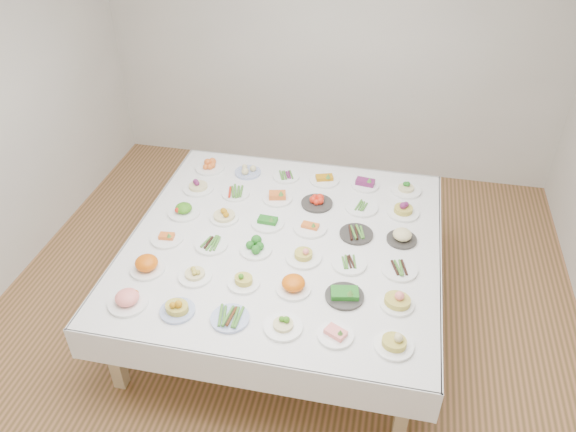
% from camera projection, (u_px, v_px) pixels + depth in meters
% --- Properties ---
extents(room_envelope, '(5.02, 5.02, 2.81)m').
position_uv_depth(room_envelope, '(282.00, 119.00, 3.75)').
color(room_envelope, '#A56C44').
rests_on(room_envelope, ground).
extents(display_table, '(2.44, 2.44, 0.75)m').
position_uv_depth(display_table, '(284.00, 246.00, 4.46)').
color(display_table, white).
rests_on(display_table, ground).
extents(dish_0, '(0.29, 0.29, 0.16)m').
position_uv_depth(dish_0, '(127.00, 296.00, 3.82)').
color(dish_0, white).
rests_on(dish_0, display_table).
extents(dish_1, '(0.24, 0.24, 0.14)m').
position_uv_depth(dish_1, '(177.00, 305.00, 3.76)').
color(dish_1, '#4C66B2').
rests_on(dish_1, display_table).
extents(dish_2, '(0.26, 0.26, 0.06)m').
position_uv_depth(dish_2, '(230.00, 317.00, 3.73)').
color(dish_2, '#4C66B2').
rests_on(dish_2, display_table).
extents(dish_3, '(0.25, 0.25, 0.13)m').
position_uv_depth(dish_3, '(283.00, 322.00, 3.65)').
color(dish_3, white).
rests_on(dish_3, display_table).
extents(dish_4, '(0.23, 0.23, 0.09)m').
position_uv_depth(dish_4, '(336.00, 333.00, 3.61)').
color(dish_4, white).
rests_on(dish_4, display_table).
extents(dish_5, '(0.25, 0.25, 0.14)m').
position_uv_depth(dish_5, '(395.00, 340.00, 3.52)').
color(dish_5, white).
rests_on(dish_5, display_table).
extents(dish_6, '(0.27, 0.27, 0.16)m').
position_uv_depth(dish_6, '(146.00, 262.00, 4.10)').
color(dish_6, white).
rests_on(dish_6, display_table).
extents(dish_7, '(0.24, 0.24, 0.12)m').
position_uv_depth(dish_7, '(195.00, 272.00, 4.05)').
color(dish_7, white).
rests_on(dish_7, display_table).
extents(dish_8, '(0.23, 0.23, 0.12)m').
position_uv_depth(dish_8, '(243.00, 279.00, 3.99)').
color(dish_8, white).
rests_on(dish_8, display_table).
extents(dish_9, '(0.25, 0.25, 0.14)m').
position_uv_depth(dish_9, '(293.00, 283.00, 3.94)').
color(dish_9, white).
rests_on(dish_9, display_table).
extents(dish_10, '(0.27, 0.27, 0.13)m').
position_uv_depth(dish_10, '(345.00, 292.00, 3.88)').
color(dish_10, '#302D2A').
rests_on(dish_10, display_table).
extents(dish_11, '(0.25, 0.24, 0.15)m').
position_uv_depth(dish_11, '(398.00, 298.00, 3.81)').
color(dish_11, white).
rests_on(dish_11, display_table).
extents(dish_12, '(0.25, 0.25, 0.10)m').
position_uv_depth(dish_12, '(167.00, 236.00, 4.41)').
color(dish_12, white).
rests_on(dish_12, display_table).
extents(dish_13, '(0.25, 0.25, 0.06)m').
position_uv_depth(dish_13, '(211.00, 243.00, 4.35)').
color(dish_13, white).
rests_on(dish_13, display_table).
extents(dish_14, '(0.24, 0.24, 0.11)m').
position_uv_depth(dish_14, '(256.00, 246.00, 4.29)').
color(dish_14, white).
rests_on(dish_14, display_table).
extents(dish_15, '(0.27, 0.27, 0.14)m').
position_uv_depth(dish_15, '(304.00, 252.00, 4.21)').
color(dish_15, white).
rests_on(dish_15, display_table).
extents(dish_16, '(0.26, 0.26, 0.06)m').
position_uv_depth(dish_16, '(349.00, 263.00, 4.18)').
color(dish_16, white).
rests_on(dish_16, display_table).
extents(dish_17, '(0.26, 0.26, 0.06)m').
position_uv_depth(dish_17, '(399.00, 268.00, 4.12)').
color(dish_17, white).
rests_on(dish_17, display_table).
extents(dish_18, '(0.27, 0.27, 0.14)m').
position_uv_depth(dish_18, '(184.00, 207.00, 4.68)').
color(dish_18, white).
rests_on(dish_18, display_table).
extents(dish_19, '(0.23, 0.23, 0.13)m').
position_uv_depth(dish_19, '(224.00, 213.00, 4.62)').
color(dish_19, white).
rests_on(dish_19, display_table).
extents(dish_20, '(0.27, 0.27, 0.11)m').
position_uv_depth(dish_20, '(268.00, 220.00, 4.57)').
color(dish_20, white).
rests_on(dish_20, display_table).
extents(dish_21, '(0.27, 0.27, 0.10)m').
position_uv_depth(dish_21, '(310.00, 226.00, 4.52)').
color(dish_21, white).
rests_on(dish_21, display_table).
extents(dish_22, '(0.27, 0.26, 0.06)m').
position_uv_depth(dish_22, '(356.00, 233.00, 4.46)').
color(dish_22, '#302D2A').
rests_on(dish_22, display_table).
extents(dish_23, '(0.23, 0.23, 0.12)m').
position_uv_depth(dish_23, '(402.00, 235.00, 4.39)').
color(dish_23, '#302D2A').
rests_on(dish_23, display_table).
extents(dish_24, '(0.27, 0.27, 0.15)m').
position_uv_depth(dish_24, '(198.00, 183.00, 4.97)').
color(dish_24, white).
rests_on(dish_24, display_table).
extents(dish_25, '(0.27, 0.24, 0.06)m').
position_uv_depth(dish_25, '(236.00, 192.00, 4.93)').
color(dish_25, white).
rests_on(dish_25, display_table).
extents(dish_26, '(0.25, 0.25, 0.12)m').
position_uv_depth(dish_26, '(277.00, 195.00, 4.85)').
color(dish_26, white).
rests_on(dish_26, display_table).
extents(dish_27, '(0.27, 0.27, 0.11)m').
position_uv_depth(dish_27, '(317.00, 200.00, 4.79)').
color(dish_27, '#302D2A').
rests_on(dish_27, display_table).
extents(dish_28, '(0.27, 0.27, 0.06)m').
position_uv_depth(dish_28, '(361.00, 207.00, 4.76)').
color(dish_28, white).
rests_on(dish_28, display_table).
extents(dish_29, '(0.27, 0.27, 0.16)m').
position_uv_depth(dish_29, '(404.00, 206.00, 4.67)').
color(dish_29, white).
rests_on(dish_29, display_table).
extents(dish_30, '(0.27, 0.27, 0.12)m').
position_uv_depth(dish_30, '(210.00, 164.00, 5.26)').
color(dish_30, white).
rests_on(dish_30, display_table).
extents(dish_31, '(0.24, 0.24, 0.11)m').
position_uv_depth(dish_31, '(248.00, 169.00, 5.20)').
color(dish_31, '#4C66B2').
rests_on(dish_31, display_table).
extents(dish_32, '(0.24, 0.24, 0.05)m').
position_uv_depth(dish_32, '(286.00, 176.00, 5.16)').
color(dish_32, white).
rests_on(dish_32, display_table).
extents(dish_33, '(0.26, 0.26, 0.12)m').
position_uv_depth(dish_33, '(324.00, 177.00, 5.09)').
color(dish_33, white).
rests_on(dish_33, display_table).
extents(dish_34, '(0.24, 0.24, 0.11)m').
position_uv_depth(dish_34, '(365.00, 182.00, 5.03)').
color(dish_34, white).
rests_on(dish_34, display_table).
extents(dish_35, '(0.27, 0.27, 0.14)m').
position_uv_depth(dish_35, '(407.00, 185.00, 4.94)').
color(dish_35, white).
rests_on(dish_35, display_table).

